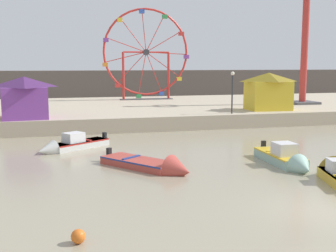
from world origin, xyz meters
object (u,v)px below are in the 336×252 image
(drop_tower_red_tower, at_px, (305,30))
(promenade_lamp_near, at_px, (232,86))
(motorboat_seafoam, at_px, (287,159))
(carnival_booth_purple_stall, at_px, (24,97))
(motorboat_faded_red, at_px, (156,166))
(ferris_wheel_red_frame, at_px, (146,54))
(carnival_booth_yellow_awning, at_px, (268,91))
(motorboat_pale_grey, at_px, (70,145))
(mooring_buoy_orange, at_px, (78,236))

(drop_tower_red_tower, distance_m, promenade_lamp_near, 13.78)
(drop_tower_red_tower, height_order, promenade_lamp_near, drop_tower_red_tower)
(motorboat_seafoam, distance_m, carnival_booth_purple_stall, 20.56)
(motorboat_faded_red, distance_m, carnival_booth_purple_stall, 15.94)
(drop_tower_red_tower, xyz_separation_m, carnival_booth_purple_stall, (-27.50, -5.63, -5.96))
(motorboat_seafoam, distance_m, promenade_lamp_near, 14.39)
(ferris_wheel_red_frame, xyz_separation_m, carnival_booth_purple_stall, (-12.71, -15.27, -3.64))
(motorboat_faded_red, distance_m, motorboat_seafoam, 6.95)
(promenade_lamp_near, bearing_deg, carnival_booth_yellow_awning, 24.73)
(motorboat_pale_grey, height_order, mooring_buoy_orange, motorboat_pale_grey)
(ferris_wheel_red_frame, xyz_separation_m, drop_tower_red_tower, (14.79, -9.64, 2.32))
(carnival_booth_purple_stall, bearing_deg, motorboat_faded_red, -67.97)
(motorboat_faded_red, distance_m, ferris_wheel_red_frame, 30.48)
(motorboat_pale_grey, xyz_separation_m, ferris_wheel_red_frame, (9.65, 22.86, 6.17))
(carnival_booth_purple_stall, distance_m, mooring_buoy_orange, 22.57)
(promenade_lamp_near, xyz_separation_m, mooring_buoy_orange, (-13.84, -21.16, -3.30))
(motorboat_seafoam, distance_m, drop_tower_red_tower, 25.95)
(drop_tower_red_tower, bearing_deg, promenade_lamp_near, -148.19)
(carnival_booth_purple_stall, bearing_deg, ferris_wheel_red_frame, 45.40)
(ferris_wheel_red_frame, height_order, promenade_lamp_near, ferris_wheel_red_frame)
(motorboat_faded_red, relative_size, motorboat_pale_grey, 1.09)
(carnival_booth_yellow_awning, distance_m, promenade_lamp_near, 4.86)
(ferris_wheel_red_frame, bearing_deg, motorboat_seafoam, -87.55)
(drop_tower_red_tower, distance_m, mooring_buoy_orange, 38.19)
(motorboat_pale_grey, height_order, ferris_wheel_red_frame, ferris_wheel_red_frame)
(motorboat_pale_grey, relative_size, drop_tower_red_tower, 0.32)
(carnival_booth_purple_stall, xyz_separation_m, mooring_buoy_orange, (2.85, -22.23, -2.63))
(carnival_booth_purple_stall, distance_m, carnival_booth_yellow_awning, 21.09)
(drop_tower_red_tower, xyz_separation_m, promenade_lamp_near, (-10.82, -6.71, -5.29))
(promenade_lamp_near, distance_m, mooring_buoy_orange, 25.50)
(carnival_booth_purple_stall, distance_m, promenade_lamp_near, 16.73)
(drop_tower_red_tower, distance_m, carnival_booth_yellow_awning, 9.90)
(ferris_wheel_red_frame, xyz_separation_m, carnival_booth_yellow_awning, (8.36, -14.33, -3.55))
(drop_tower_red_tower, bearing_deg, carnival_booth_yellow_awning, -143.92)
(motorboat_faded_red, distance_m, drop_tower_red_tower, 29.60)
(motorboat_seafoam, relative_size, mooring_buoy_orange, 11.67)
(motorboat_seafoam, height_order, promenade_lamp_near, promenade_lamp_near)
(motorboat_faded_red, bearing_deg, drop_tower_red_tower, 97.10)
(ferris_wheel_red_frame, height_order, carnival_booth_purple_stall, ferris_wheel_red_frame)
(motorboat_pale_grey, distance_m, promenade_lamp_near, 15.44)
(motorboat_faded_red, xyz_separation_m, carnival_booth_yellow_awning, (13.96, 14.97, 2.71))
(drop_tower_red_tower, height_order, mooring_buoy_orange, drop_tower_red_tower)
(ferris_wheel_red_frame, relative_size, drop_tower_red_tower, 0.70)
(motorboat_pale_grey, distance_m, carnival_booth_purple_stall, 8.56)
(motorboat_faded_red, height_order, drop_tower_red_tower, drop_tower_red_tower)
(mooring_buoy_orange, bearing_deg, carnival_booth_purple_stall, 97.30)
(ferris_wheel_red_frame, relative_size, carnival_booth_purple_stall, 2.69)
(ferris_wheel_red_frame, relative_size, mooring_buoy_orange, 24.02)
(mooring_buoy_orange, bearing_deg, motorboat_pale_grey, 89.16)
(ferris_wheel_red_frame, bearing_deg, drop_tower_red_tower, -33.08)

